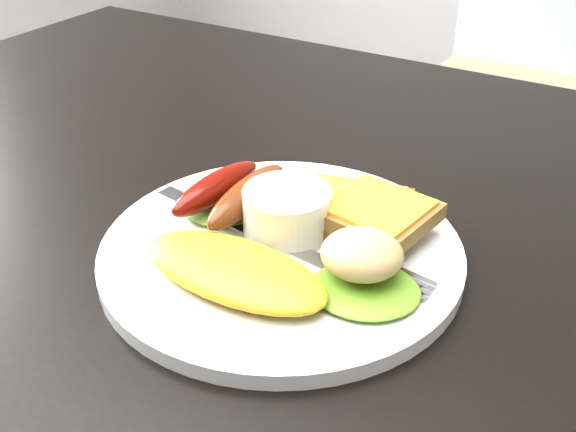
{
  "coord_description": "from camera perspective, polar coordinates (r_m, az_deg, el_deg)",
  "views": [
    {
      "loc": [
        0.25,
        -0.44,
        1.05
      ],
      "look_at": [
        0.03,
        -0.07,
        0.78
      ],
      "focal_mm": 42.0,
      "sensor_mm": 36.0,
      "label": 1
    }
  ],
  "objects": [
    {
      "name": "dining_chair",
      "position": [
        1.66,
        18.89,
        9.02
      ],
      "size": [
        0.46,
        0.46,
        0.05
      ],
      "primitive_type": "cube",
      "rotation": [
        0.0,
        0.0,
        -0.03
      ],
      "color": "tan",
      "rests_on": "ground"
    },
    {
      "name": "fork",
      "position": [
        0.52,
        -3.78,
        -1.03
      ],
      "size": [
        0.18,
        0.04,
        0.0
      ],
      "primitive_type": "cube",
      "rotation": [
        0.0,
        0.0,
        -0.14
      ],
      "color": "#ADAFB7",
      "rests_on": "plate"
    },
    {
      "name": "sausage_a",
      "position": [
        0.54,
        -6.09,
        2.4
      ],
      "size": [
        0.03,
        0.1,
        0.02
      ],
      "primitive_type": "ellipsoid",
      "rotation": [
        0.0,
        0.0,
        -0.09
      ],
      "color": "#640D06",
      "rests_on": "lettuce_left"
    },
    {
      "name": "omelette",
      "position": [
        0.46,
        -4.55,
        -4.58
      ],
      "size": [
        0.15,
        0.07,
        0.02
      ],
      "primitive_type": "ellipsoid",
      "rotation": [
        0.0,
        0.0,
        -0.03
      ],
      "color": "gold",
      "rests_on": "plate"
    },
    {
      "name": "sausage_b",
      "position": [
        0.53,
        -3.47,
        1.73
      ],
      "size": [
        0.03,
        0.11,
        0.03
      ],
      "primitive_type": "ellipsoid",
      "rotation": [
        0.0,
        0.0,
        0.03
      ],
      "color": "#5B2F15",
      "rests_on": "lettuce_left"
    },
    {
      "name": "lettuce_left",
      "position": [
        0.55,
        -5.71,
        1.0
      ],
      "size": [
        0.09,
        0.09,
        0.01
      ],
      "primitive_type": "ellipsoid",
      "rotation": [
        0.0,
        0.0,
        -0.42
      ],
      "color": "#459B1D",
      "rests_on": "plate"
    },
    {
      "name": "dining_table",
      "position": [
        0.59,
        0.79,
        -0.44
      ],
      "size": [
        1.2,
        0.8,
        0.04
      ],
      "primitive_type": "cube",
      "color": "black",
      "rests_on": "ground"
    },
    {
      "name": "toast_b",
      "position": [
        0.51,
        7.62,
        0.13
      ],
      "size": [
        0.09,
        0.09,
        0.01
      ],
      "primitive_type": "cube",
      "rotation": [
        0.0,
        0.0,
        -0.16
      ],
      "color": "olive",
      "rests_on": "toast_a"
    },
    {
      "name": "toast_a",
      "position": [
        0.53,
        5.37,
        0.18
      ],
      "size": [
        0.1,
        0.1,
        0.01
      ],
      "primitive_type": "cube",
      "rotation": [
        0.0,
        0.0,
        0.22
      ],
      "color": "brown",
      "rests_on": "plate"
    },
    {
      "name": "plate",
      "position": [
        0.51,
        -0.58,
        -2.99
      ],
      "size": [
        0.27,
        0.27,
        0.01
      ],
      "primitive_type": "cylinder",
      "color": "white",
      "rests_on": "dining_table"
    },
    {
      "name": "ramekin",
      "position": [
        0.51,
        -0.1,
        0.21
      ],
      "size": [
        0.07,
        0.07,
        0.04
      ],
      "primitive_type": "cylinder",
      "rotation": [
        0.0,
        0.0,
        -0.02
      ],
      "color": "white",
      "rests_on": "plate"
    },
    {
      "name": "potato_salad",
      "position": [
        0.46,
        6.28,
        -3.23
      ],
      "size": [
        0.07,
        0.07,
        0.03
      ],
      "primitive_type": "ellipsoid",
      "rotation": [
        0.0,
        0.0,
        0.37
      ],
      "color": "beige",
      "rests_on": "lettuce_right"
    },
    {
      "name": "lettuce_right",
      "position": [
        0.46,
        6.55,
        -6.19
      ],
      "size": [
        0.09,
        0.09,
        0.01
      ],
      "primitive_type": "ellipsoid",
      "rotation": [
        0.0,
        0.0,
        0.35
      ],
      "color": "#55841C",
      "rests_on": "plate"
    }
  ]
}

